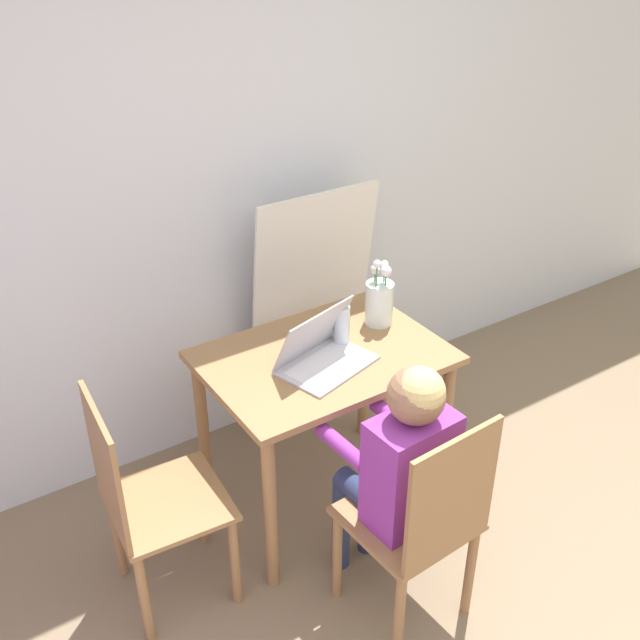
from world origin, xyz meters
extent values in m
cube|color=silver|center=(0.00, 2.23, 1.25)|extent=(6.40, 0.05, 2.50)
cube|color=olive|center=(0.00, 1.51, 0.74)|extent=(0.93, 0.66, 0.03)
cylinder|color=olive|center=(-0.42, 1.23, 0.36)|extent=(0.05, 0.05, 0.72)
cylinder|color=olive|center=(0.42, 1.23, 0.36)|extent=(0.05, 0.05, 0.72)
cylinder|color=olive|center=(-0.42, 1.80, 0.36)|extent=(0.05, 0.05, 0.72)
cylinder|color=olive|center=(0.42, 1.80, 0.36)|extent=(0.05, 0.05, 0.72)
cube|color=olive|center=(-0.06, 0.89, 0.43)|extent=(0.42, 0.42, 0.02)
cube|color=olive|center=(-0.05, 0.70, 0.68)|extent=(0.38, 0.04, 0.47)
cylinder|color=olive|center=(0.10, 1.07, 0.21)|extent=(0.04, 0.04, 0.42)
cylinder|color=olive|center=(-0.24, 1.05, 0.21)|extent=(0.04, 0.04, 0.42)
cylinder|color=olive|center=(0.11, 0.73, 0.21)|extent=(0.04, 0.04, 0.42)
cylinder|color=olive|center=(-0.22, 0.71, 0.21)|extent=(0.04, 0.04, 0.42)
cube|color=olive|center=(-0.73, 1.42, 0.43)|extent=(0.43, 0.43, 0.02)
cube|color=olive|center=(-0.92, 1.43, 0.68)|extent=(0.05, 0.38, 0.47)
cylinder|color=olive|center=(-0.57, 1.23, 0.21)|extent=(0.04, 0.04, 0.42)
cylinder|color=olive|center=(-0.54, 1.57, 0.21)|extent=(0.04, 0.04, 0.42)
cylinder|color=olive|center=(-0.91, 1.26, 0.21)|extent=(0.04, 0.04, 0.42)
cylinder|color=olive|center=(-0.88, 1.60, 0.21)|extent=(0.04, 0.04, 0.42)
cube|color=purple|center=(-0.06, 0.89, 0.65)|extent=(0.30, 0.20, 0.42)
sphere|color=#936B4C|center=(-0.06, 0.89, 0.95)|extent=(0.19, 0.19, 0.19)
sphere|color=#D8BC72|center=(-0.06, 0.88, 0.98)|extent=(0.16, 0.16, 0.16)
cylinder|color=navy|center=(-0.01, 1.03, 0.45)|extent=(0.11, 0.28, 0.09)
cylinder|color=navy|center=(-0.14, 1.03, 0.45)|extent=(0.11, 0.28, 0.09)
cylinder|color=navy|center=(-0.01, 1.17, 0.22)|extent=(0.07, 0.07, 0.44)
cylinder|color=navy|center=(-0.15, 1.17, 0.22)|extent=(0.07, 0.07, 0.44)
cylinder|color=purple|center=(0.05, 1.11, 0.67)|extent=(0.07, 0.24, 0.06)
cylinder|color=purple|center=(-0.20, 1.09, 0.67)|extent=(0.07, 0.24, 0.06)
cube|color=#B2B2B7|center=(-0.03, 1.44, 0.76)|extent=(0.41, 0.33, 0.01)
cube|color=silver|center=(-0.03, 1.44, 0.76)|extent=(0.35, 0.25, 0.00)
cube|color=#B2B2B7|center=(-0.05, 1.50, 0.87)|extent=(0.37, 0.20, 0.22)
cube|color=#19284C|center=(-0.06, 1.51, 0.87)|extent=(0.33, 0.17, 0.19)
cylinder|color=silver|center=(0.33, 1.59, 0.84)|extent=(0.12, 0.12, 0.18)
cylinder|color=#3D7A38|center=(0.35, 1.60, 0.90)|extent=(0.01, 0.01, 0.22)
sphere|color=white|center=(0.35, 1.60, 1.01)|extent=(0.03, 0.03, 0.03)
cylinder|color=#3D7A38|center=(0.32, 1.62, 0.89)|extent=(0.01, 0.01, 0.20)
sphere|color=white|center=(0.32, 1.62, 0.99)|extent=(0.04, 0.04, 0.04)
cylinder|color=#3D7A38|center=(0.30, 1.59, 0.91)|extent=(0.01, 0.01, 0.25)
sphere|color=white|center=(0.30, 1.59, 1.03)|extent=(0.03, 0.03, 0.03)
cylinder|color=#3D7A38|center=(0.34, 1.57, 0.89)|extent=(0.01, 0.01, 0.21)
sphere|color=white|center=(0.34, 1.57, 1.00)|extent=(0.05, 0.05, 0.05)
cylinder|color=silver|center=(0.11, 1.54, 0.83)|extent=(0.06, 0.06, 0.17)
cylinder|color=#262628|center=(0.11, 1.54, 0.93)|extent=(0.04, 0.04, 0.02)
cube|color=silver|center=(0.30, 2.08, 0.60)|extent=(0.62, 0.18, 1.20)
camera|label=1|loc=(-1.36, -0.54, 2.33)|focal=42.00mm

